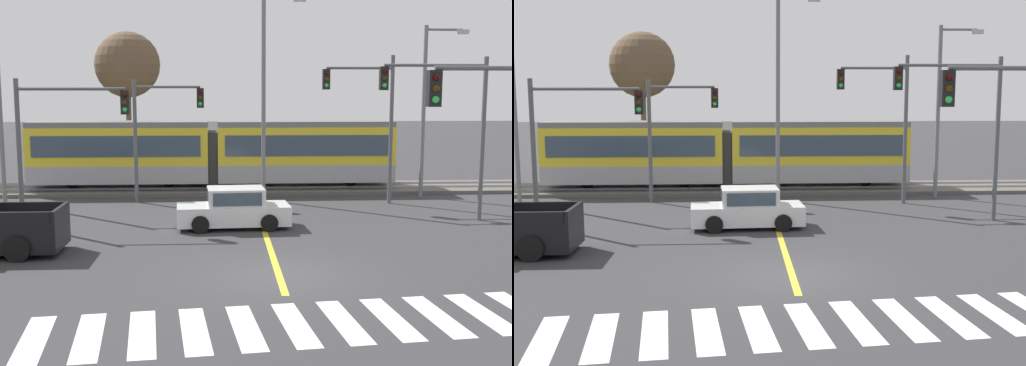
% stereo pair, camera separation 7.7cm
% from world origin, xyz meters
% --- Properties ---
extents(ground_plane, '(200.00, 200.00, 0.00)m').
position_xyz_m(ground_plane, '(0.00, 0.00, 0.00)').
color(ground_plane, '#333335').
extents(track_bed, '(120.00, 4.00, 0.18)m').
position_xyz_m(track_bed, '(0.00, 15.89, 0.09)').
color(track_bed, '#56514C').
rests_on(track_bed, ground).
extents(rail_near, '(120.00, 0.08, 0.10)m').
position_xyz_m(rail_near, '(0.00, 15.17, 0.23)').
color(rail_near, '#939399').
rests_on(rail_near, track_bed).
extents(rail_far, '(120.00, 0.08, 0.10)m').
position_xyz_m(rail_far, '(0.00, 16.61, 0.23)').
color(rail_far, '#939399').
rests_on(rail_far, track_bed).
extents(light_rail_tram, '(18.50, 2.64, 3.43)m').
position_xyz_m(light_rail_tram, '(-1.96, 15.88, 2.05)').
color(light_rail_tram, '#9E9EA3').
rests_on(light_rail_tram, track_bed).
extents(crosswalk_stripe_0, '(0.86, 2.84, 0.01)m').
position_xyz_m(crosswalk_stripe_0, '(-5.47, -4.43, 0.00)').
color(crosswalk_stripe_0, silver).
rests_on(crosswalk_stripe_0, ground).
extents(crosswalk_stripe_1, '(0.86, 2.84, 0.01)m').
position_xyz_m(crosswalk_stripe_1, '(-4.37, -4.31, 0.00)').
color(crosswalk_stripe_1, silver).
rests_on(crosswalk_stripe_1, ground).
extents(crosswalk_stripe_2, '(0.86, 2.84, 0.01)m').
position_xyz_m(crosswalk_stripe_2, '(-3.28, -4.19, 0.00)').
color(crosswalk_stripe_2, silver).
rests_on(crosswalk_stripe_2, ground).
extents(crosswalk_stripe_3, '(0.86, 2.84, 0.01)m').
position_xyz_m(crosswalk_stripe_3, '(-2.19, -4.08, 0.00)').
color(crosswalk_stripe_3, silver).
rests_on(crosswalk_stripe_3, ground).
extents(crosswalk_stripe_4, '(0.86, 2.84, 0.01)m').
position_xyz_m(crosswalk_stripe_4, '(-1.09, -3.96, 0.00)').
color(crosswalk_stripe_4, silver).
rests_on(crosswalk_stripe_4, ground).
extents(crosswalk_stripe_5, '(0.86, 2.84, 0.01)m').
position_xyz_m(crosswalk_stripe_5, '(0.00, -3.84, 0.00)').
color(crosswalk_stripe_5, silver).
rests_on(crosswalk_stripe_5, ground).
extents(crosswalk_stripe_6, '(0.86, 2.84, 0.01)m').
position_xyz_m(crosswalk_stripe_6, '(1.09, -3.72, 0.00)').
color(crosswalk_stripe_6, silver).
rests_on(crosswalk_stripe_6, ground).
extents(crosswalk_stripe_7, '(0.86, 2.84, 0.01)m').
position_xyz_m(crosswalk_stripe_7, '(2.19, -3.61, 0.00)').
color(crosswalk_stripe_7, silver).
rests_on(crosswalk_stripe_7, ground).
extents(crosswalk_stripe_8, '(0.86, 2.84, 0.01)m').
position_xyz_m(crosswalk_stripe_8, '(3.28, -3.49, 0.00)').
color(crosswalk_stripe_8, silver).
rests_on(crosswalk_stripe_8, ground).
extents(crosswalk_stripe_9, '(0.86, 2.84, 0.01)m').
position_xyz_m(crosswalk_stripe_9, '(4.37, -3.37, 0.00)').
color(crosswalk_stripe_9, silver).
rests_on(crosswalk_stripe_9, ground).
extents(lane_centre_line, '(0.20, 15.73, 0.01)m').
position_xyz_m(lane_centre_line, '(0.00, 6.02, 0.00)').
color(lane_centre_line, gold).
rests_on(lane_centre_line, ground).
extents(sedan_crossing, '(4.29, 2.10, 1.52)m').
position_xyz_m(sedan_crossing, '(-1.11, 6.48, 0.70)').
color(sedan_crossing, silver).
rests_on(sedan_crossing, ground).
extents(traffic_light_mid_left, '(4.25, 0.38, 5.57)m').
position_xyz_m(traffic_light_mid_left, '(-7.65, 7.26, 3.75)').
color(traffic_light_mid_left, '#515459').
rests_on(traffic_light_mid_left, ground).
extents(traffic_light_mid_right, '(4.25, 0.38, 6.43)m').
position_xyz_m(traffic_light_mid_right, '(7.31, 7.36, 4.31)').
color(traffic_light_mid_right, '#515459').
rests_on(traffic_light_mid_right, ground).
extents(traffic_light_far_left, '(3.25, 0.38, 5.66)m').
position_xyz_m(traffic_light_far_left, '(-4.38, 12.46, 3.76)').
color(traffic_light_far_left, '#515459').
rests_on(traffic_light_far_left, ground).
extents(traffic_light_far_right, '(3.25, 0.38, 6.72)m').
position_xyz_m(traffic_light_far_right, '(5.16, 11.50, 4.32)').
color(traffic_light_far_right, '#515459').
rests_on(traffic_light_far_right, ground).
extents(street_lamp_west, '(2.43, 0.28, 9.76)m').
position_xyz_m(street_lamp_west, '(-11.39, 12.72, 5.50)').
color(street_lamp_west, slate).
rests_on(street_lamp_west, ground).
extents(street_lamp_centre, '(2.03, 0.28, 9.58)m').
position_xyz_m(street_lamp_centre, '(0.60, 12.68, 5.36)').
color(street_lamp_centre, slate).
rests_on(street_lamp_centre, ground).
extents(street_lamp_east, '(2.13, 0.28, 8.21)m').
position_xyz_m(street_lamp_east, '(8.37, 13.20, 4.67)').
color(street_lamp_east, slate).
rests_on(street_lamp_east, ground).
extents(bare_tree_west, '(3.86, 3.86, 8.63)m').
position_xyz_m(bare_tree_west, '(-7.01, 21.49, 6.66)').
color(bare_tree_west, brown).
rests_on(bare_tree_west, ground).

